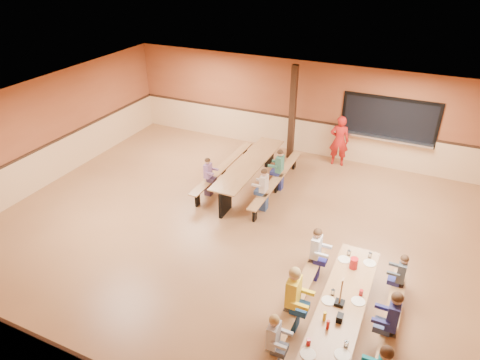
% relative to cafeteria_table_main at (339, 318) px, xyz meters
% --- Properties ---
extents(ground, '(12.00, 12.00, 0.00)m').
position_rel_cafeteria_table_main_xyz_m(ground, '(-2.93, 2.19, -0.53)').
color(ground, brown).
rests_on(ground, ground).
extents(room_envelope, '(12.04, 10.04, 3.02)m').
position_rel_cafeteria_table_main_xyz_m(room_envelope, '(-2.93, 2.19, 0.16)').
color(room_envelope, brown).
rests_on(room_envelope, ground).
extents(kitchen_pass_through, '(2.78, 0.28, 1.38)m').
position_rel_cafeteria_table_main_xyz_m(kitchen_pass_through, '(-0.33, 7.15, 0.96)').
color(kitchen_pass_through, black).
rests_on(kitchen_pass_through, ground).
extents(structural_post, '(0.18, 0.18, 3.00)m').
position_rel_cafeteria_table_main_xyz_m(structural_post, '(-3.13, 6.59, 0.97)').
color(structural_post, black).
rests_on(structural_post, ground).
extents(cafeteria_table_main, '(1.91, 3.70, 0.74)m').
position_rel_cafeteria_table_main_xyz_m(cafeteria_table_main, '(0.00, 0.00, 0.00)').
color(cafeteria_table_main, '#9A6A3D').
rests_on(cafeteria_table_main, ground).
extents(cafeteria_table_second, '(1.91, 3.70, 0.74)m').
position_rel_cafeteria_table_main_xyz_m(cafeteria_table_second, '(-3.58, 4.34, 0.00)').
color(cafeteria_table_second, '#9A6A3D').
rests_on(cafeteria_table_second, ground).
extents(seated_child_white_left, '(0.35, 0.29, 1.17)m').
position_rel_cafeteria_table_main_xyz_m(seated_child_white_left, '(-0.83, -1.01, 0.06)').
color(seated_child_white_left, '#B9BABF').
rests_on(seated_child_white_left, ground).
extents(seated_adult_yellow, '(0.44, 0.36, 1.35)m').
position_rel_cafeteria_table_main_xyz_m(seated_adult_yellow, '(-0.83, -0.05, 0.15)').
color(seated_adult_yellow, yellow).
rests_on(seated_adult_yellow, ground).
extents(seated_child_grey_left, '(0.37, 0.30, 1.22)m').
position_rel_cafeteria_table_main_xyz_m(seated_child_grey_left, '(-0.83, 1.39, 0.08)').
color(seated_child_grey_left, silver).
rests_on(seated_child_grey_left, ground).
extents(seated_child_navy_right, '(0.41, 0.33, 1.29)m').
position_rel_cafeteria_table_main_xyz_m(seated_child_navy_right, '(0.83, 0.15, 0.12)').
color(seated_child_navy_right, navy).
rests_on(seated_child_navy_right, ground).
extents(seated_child_char_right, '(0.33, 0.27, 1.12)m').
position_rel_cafeteria_table_main_xyz_m(seated_child_char_right, '(0.83, 1.39, 0.03)').
color(seated_child_char_right, '#42474B').
rests_on(seated_child_char_right, ground).
extents(seated_child_purple_sec, '(0.32, 0.26, 1.11)m').
position_rel_cafeteria_table_main_xyz_m(seated_child_purple_sec, '(-4.40, 3.42, 0.03)').
color(seated_child_purple_sec, '#8D6093').
rests_on(seated_child_purple_sec, ground).
extents(seated_child_green_sec, '(0.37, 0.30, 1.20)m').
position_rel_cafeteria_table_main_xyz_m(seated_child_green_sec, '(-2.75, 4.52, 0.08)').
color(seated_child_green_sec, '#367159').
rests_on(seated_child_green_sec, ground).
extents(seated_child_tan_sec, '(0.35, 0.29, 1.17)m').
position_rel_cafeteria_table_main_xyz_m(seated_child_tan_sec, '(-2.75, 3.36, 0.06)').
color(seated_child_tan_sec, '#C2AF9C').
rests_on(seated_child_tan_sec, ground).
extents(standing_woman, '(0.63, 0.46, 1.61)m').
position_rel_cafeteria_table_main_xyz_m(standing_woman, '(-1.63, 6.74, 0.28)').
color(standing_woman, '#B11914').
rests_on(standing_woman, ground).
extents(punch_pitcher, '(0.16, 0.16, 0.22)m').
position_rel_cafeteria_table_main_xyz_m(punch_pitcher, '(-0.03, 1.14, 0.32)').
color(punch_pitcher, red).
rests_on(punch_pitcher, cafeteria_table_main).
extents(napkin_dispenser, '(0.10, 0.14, 0.13)m').
position_rel_cafeteria_table_main_xyz_m(napkin_dispenser, '(0.04, -0.26, 0.28)').
color(napkin_dispenser, black).
rests_on(napkin_dispenser, cafeteria_table_main).
extents(condiment_mustard, '(0.06, 0.06, 0.17)m').
position_rel_cafeteria_table_main_xyz_m(condiment_mustard, '(-0.19, -0.34, 0.30)').
color(condiment_mustard, yellow).
rests_on(condiment_mustard, cafeteria_table_main).
extents(condiment_ketchup, '(0.06, 0.06, 0.17)m').
position_rel_cafeteria_table_main_xyz_m(condiment_ketchup, '(-0.10, -0.49, 0.30)').
color(condiment_ketchup, '#B2140F').
rests_on(condiment_ketchup, cafeteria_table_main).
extents(table_paddle, '(0.16, 0.16, 0.56)m').
position_rel_cafeteria_table_main_xyz_m(table_paddle, '(-0.05, 0.11, 0.35)').
color(table_paddle, black).
rests_on(table_paddle, cafeteria_table_main).
extents(place_settings, '(0.65, 3.30, 0.11)m').
position_rel_cafeteria_table_main_xyz_m(place_settings, '(0.00, 0.00, 0.27)').
color(place_settings, beige).
rests_on(place_settings, cafeteria_table_main).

